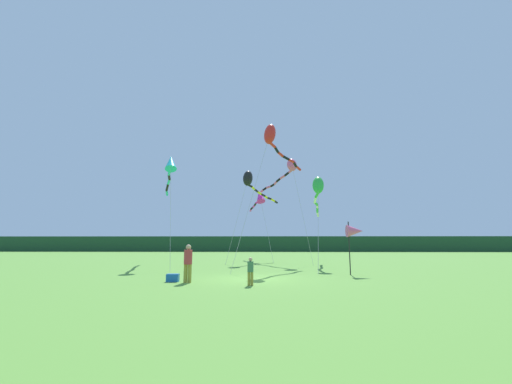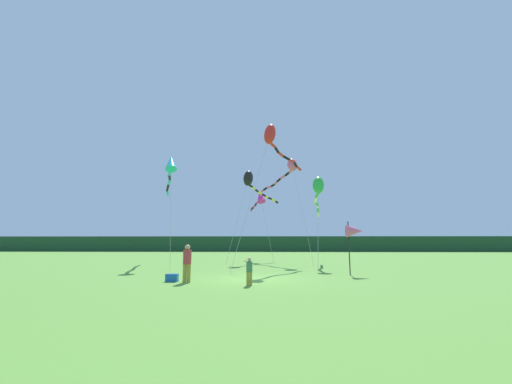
% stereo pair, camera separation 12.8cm
% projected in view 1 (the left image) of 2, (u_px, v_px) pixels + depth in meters
% --- Properties ---
extents(ground_plane, '(120.00, 120.00, 0.00)m').
position_uv_depth(ground_plane, '(253.00, 279.00, 15.69)').
color(ground_plane, '#5B9338').
extents(distant_treeline, '(108.00, 3.14, 2.84)m').
position_uv_depth(distant_treeline, '(262.00, 244.00, 60.34)').
color(distant_treeline, '#1E4228').
rests_on(distant_treeline, ground).
extents(person_adult, '(0.37, 0.37, 1.69)m').
position_uv_depth(person_adult, '(188.00, 261.00, 14.31)').
color(person_adult, olive).
rests_on(person_adult, ground).
extents(person_child, '(0.26, 0.26, 1.16)m').
position_uv_depth(person_child, '(250.00, 270.00, 13.36)').
color(person_child, olive).
rests_on(person_child, ground).
extents(cooler_box, '(0.55, 0.32, 0.35)m').
position_uv_depth(cooler_box, '(173.00, 278.00, 14.54)').
color(cooler_box, '#1959B2').
rests_on(cooler_box, ground).
extents(banner_flag_pole, '(0.90, 0.70, 2.95)m').
position_uv_depth(banner_flag_pole, '(355.00, 231.00, 17.86)').
color(banner_flag_pole, black).
rests_on(banner_flag_pole, ground).
extents(kite_green, '(1.91, 10.21, 6.76)m').
position_uv_depth(kite_green, '(318.00, 190.00, 24.00)').
color(kite_green, '#B2B2B2').
rests_on(kite_green, ground).
extents(kite_black, '(4.58, 6.35, 8.41)m').
position_uv_depth(kite_black, '(250.00, 181.00, 29.31)').
color(kite_black, '#B2B2B2').
rests_on(kite_black, ground).
extents(kite_magenta, '(2.47, 6.59, 7.21)m').
position_uv_depth(kite_magenta, '(259.00, 197.00, 32.21)').
color(kite_magenta, '#B2B2B2').
rests_on(kite_magenta, ground).
extents(kite_red, '(5.11, 7.82, 10.48)m').
position_uv_depth(kite_red, '(272.00, 138.00, 23.35)').
color(kite_red, '#B2B2B2').
rests_on(kite_red, ground).
extents(kite_cyan, '(3.57, 9.87, 8.62)m').
position_uv_depth(kite_cyan, '(170.00, 167.00, 24.92)').
color(kite_cyan, '#B2B2B2').
rests_on(kite_cyan, ground).
extents(kite_rainbow, '(4.22, 6.48, 9.16)m').
position_uv_depth(kite_rainbow, '(288.00, 169.00, 28.39)').
color(kite_rainbow, '#B2B2B2').
rests_on(kite_rainbow, ground).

